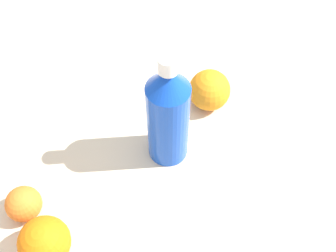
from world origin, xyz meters
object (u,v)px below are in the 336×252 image
(water_bottle, at_px, (168,114))
(orange_2, at_px, (44,242))
(orange_1, at_px, (209,90))
(orange_0, at_px, (24,204))

(water_bottle, height_order, orange_2, water_bottle)
(orange_2, bearing_deg, orange_1, 126.38)
(orange_0, relative_size, orange_1, 0.74)
(orange_0, height_order, orange_2, orange_2)
(orange_0, distance_m, orange_1, 0.41)
(water_bottle, distance_m, orange_2, 0.29)
(water_bottle, bearing_deg, orange_1, -114.20)
(water_bottle, bearing_deg, orange_0, 39.16)
(orange_0, xyz_separation_m, orange_1, (-0.17, 0.37, 0.01))
(water_bottle, distance_m, orange_0, 0.29)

